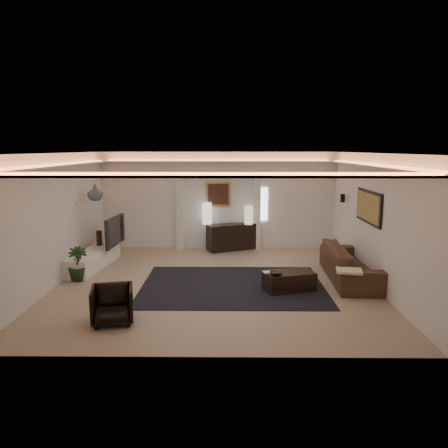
{
  "coord_description": "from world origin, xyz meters",
  "views": [
    {
      "loc": [
        0.3,
        -9.32,
        3.0
      ],
      "look_at": [
        0.2,
        0.6,
        1.25
      ],
      "focal_mm": 34.44,
      "sensor_mm": 36.0,
      "label": 1
    }
  ],
  "objects_px": {
    "console": "(233,237)",
    "sofa": "(352,263)",
    "coffee_table": "(289,281)",
    "armchair": "(112,305)"
  },
  "relations": [
    {
      "from": "coffee_table",
      "to": "armchair",
      "type": "relative_size",
      "value": 1.45
    },
    {
      "from": "console",
      "to": "armchair",
      "type": "xyz_separation_m",
      "value": [
        -2.15,
        -5.5,
        -0.07
      ]
    },
    {
      "from": "console",
      "to": "sofa",
      "type": "height_order",
      "value": "console"
    },
    {
      "from": "console",
      "to": "sofa",
      "type": "relative_size",
      "value": 0.59
    },
    {
      "from": "sofa",
      "to": "coffee_table",
      "type": "distance_m",
      "value": 1.74
    },
    {
      "from": "coffee_table",
      "to": "armchair",
      "type": "bearing_deg",
      "value": -168.55
    },
    {
      "from": "coffee_table",
      "to": "armchair",
      "type": "xyz_separation_m",
      "value": [
        -3.32,
        -1.77,
        0.12
      ]
    },
    {
      "from": "armchair",
      "to": "console",
      "type": "bearing_deg",
      "value": 56.29
    },
    {
      "from": "sofa",
      "to": "armchair",
      "type": "xyz_separation_m",
      "value": [
        -4.86,
        -2.56,
        -0.06
      ]
    },
    {
      "from": "console",
      "to": "coffee_table",
      "type": "height_order",
      "value": "console"
    }
  ]
}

